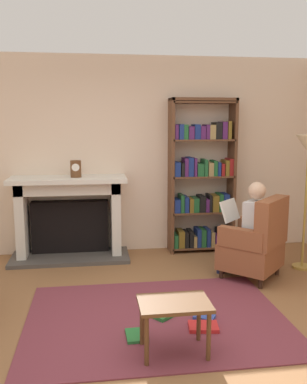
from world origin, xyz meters
The scene contains 10 objects.
ground centered at (0.00, 0.00, 0.00)m, with size 14.00×14.00×0.00m, color #8E5F39.
back_wall centered at (0.00, 2.55, 1.35)m, with size 5.60×0.10×2.70m, color beige.
area_rug centered at (0.00, 0.30, 0.01)m, with size 2.40×1.80×0.01m, color brown.
fireplace centered at (-0.88, 2.30, 0.58)m, with size 1.55×0.64×1.10m.
mantel_clock centered at (-0.78, 2.20, 1.21)m, with size 0.14×0.14×0.22m.
bookshelf centered at (0.94, 2.33, 1.02)m, with size 0.91×0.32×2.13m.
armchair_reading centered at (1.30, 1.17, 0.42)m, with size 0.89×0.89×0.97m.
seated_reader centered at (1.22, 1.25, 0.62)m, with size 0.58×0.58×1.14m.
side_table centered at (0.05, -0.30, 0.37)m, with size 0.56×0.39×0.43m.
scattered_books centered at (0.17, 0.14, 0.03)m, with size 0.87×0.63×0.03m.
Camera 1 is at (-0.55, -3.36, 1.82)m, focal length 39.69 mm.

